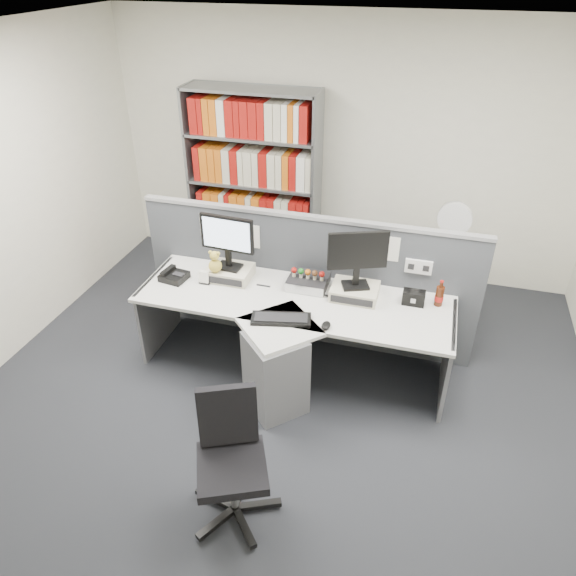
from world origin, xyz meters
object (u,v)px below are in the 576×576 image
(keyboard, at_px, (281,319))
(desk_phone, at_px, (174,276))
(mouse, at_px, (326,325))
(cola_bottle, at_px, (439,296))
(desk_calendar, at_px, (205,278))
(filing_cabinet, at_px, (443,285))
(office_chair, at_px, (231,454))
(shelving_unit, at_px, (254,186))
(desk, at_px, (286,340))
(monitor_left, at_px, (227,238))
(speaker, at_px, (414,298))
(monitor_right, at_px, (358,255))
(desk_fan, at_px, (454,222))
(desktop_pc, at_px, (308,282))

(keyboard, height_order, desk_phone, desk_phone)
(mouse, height_order, cola_bottle, cola_bottle)
(desk_phone, bearing_deg, desk_calendar, 3.77)
(filing_cabinet, bearing_deg, office_chair, -114.39)
(mouse, distance_m, filing_cabinet, 1.77)
(shelving_unit, height_order, office_chair, shelving_unit)
(desk_phone, bearing_deg, desk, -11.62)
(monitor_left, relative_size, keyboard, 0.99)
(speaker, bearing_deg, monitor_right, -176.82)
(desk_fan, bearing_deg, desk, -130.62)
(monitor_left, xyz_separation_m, shelving_unit, (-0.28, 1.47, -0.13))
(desk_fan, height_order, office_chair, desk_fan)
(desk_calendar, bearing_deg, desk_fan, 30.15)
(keyboard, height_order, shelving_unit, shelving_unit)
(speaker, xyz_separation_m, cola_bottle, (0.20, 0.04, 0.03))
(keyboard, xyz_separation_m, shelving_unit, (-0.89, 1.95, 0.24))
(desk_fan, bearing_deg, shelving_unit, 167.92)
(cola_bottle, bearing_deg, shelving_unit, 145.60)
(desktop_pc, xyz_separation_m, mouse, (0.28, -0.54, -0.02))
(keyboard, xyz_separation_m, speaker, (0.96, 0.52, 0.04))
(keyboard, height_order, filing_cabinet, keyboard)
(desk_phone, height_order, speaker, speaker)
(desk, distance_m, desktop_pc, 0.54)
(monitor_left, xyz_separation_m, keyboard, (0.61, -0.49, -0.37))
(monitor_left, height_order, shelving_unit, shelving_unit)
(cola_bottle, xyz_separation_m, office_chair, (-1.14, -1.69, -0.33))
(mouse, height_order, desk_phone, desk_phone)
(office_chair, bearing_deg, desk, 90.07)
(mouse, xyz_separation_m, office_chair, (-0.34, -1.14, -0.26))
(cola_bottle, bearing_deg, monitor_left, -177.89)
(mouse, distance_m, desk_fan, 1.75)
(keyboard, height_order, cola_bottle, cola_bottle)
(shelving_unit, bearing_deg, monitor_right, -46.80)
(keyboard, relative_size, desk_phone, 2.04)
(monitor_right, xyz_separation_m, filing_cabinet, (0.72, 1.02, -0.76))
(mouse, bearing_deg, desktop_pc, 117.31)
(monitor_left, height_order, speaker, monitor_left)
(desk, relative_size, desk_phone, 10.89)
(cola_bottle, height_order, shelving_unit, shelving_unit)
(cola_bottle, distance_m, shelving_unit, 2.48)
(monitor_right, bearing_deg, desk, -141.11)
(desk, height_order, desk_fan, desk_fan)
(monitor_left, distance_m, desktop_pc, 0.77)
(desk, distance_m, desk_fan, 1.93)
(monitor_right, relative_size, speaker, 2.75)
(monitor_right, relative_size, cola_bottle, 2.15)
(desk, bearing_deg, cola_bottle, 21.40)
(desktop_pc, height_order, cola_bottle, cola_bottle)
(speaker, height_order, office_chair, office_chair)
(monitor_right, height_order, speaker, monitor_right)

